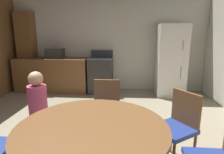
{
  "coord_description": "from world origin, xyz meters",
  "views": [
    {
      "loc": [
        0.56,
        -2.03,
        1.51
      ],
      "look_at": [
        0.28,
        1.19,
        0.78
      ],
      "focal_mm": 29.92,
      "sensor_mm": 36.0,
      "label": 1
    }
  ],
  "objects_px": {
    "oven_range": "(101,75)",
    "microwave": "(55,53)",
    "refrigerator": "(171,61)",
    "person_child": "(39,113)",
    "chair_northeast": "(178,124)",
    "chair_north": "(106,106)",
    "dining_table": "(93,141)"
  },
  "relations": [
    {
      "from": "chair_northeast",
      "to": "person_child",
      "type": "bearing_deg",
      "value": -34.85
    },
    {
      "from": "chair_northeast",
      "to": "refrigerator",
      "type": "bearing_deg",
      "value": -134.92
    },
    {
      "from": "chair_northeast",
      "to": "oven_range",
      "type": "bearing_deg",
      "value": -99.6
    },
    {
      "from": "dining_table",
      "to": "chair_north",
      "type": "relative_size",
      "value": 1.48
    },
    {
      "from": "microwave",
      "to": "refrigerator",
      "type": "bearing_deg",
      "value": -0.96
    },
    {
      "from": "oven_range",
      "to": "chair_north",
      "type": "height_order",
      "value": "oven_range"
    },
    {
      "from": "refrigerator",
      "to": "person_child",
      "type": "bearing_deg",
      "value": -128.33
    },
    {
      "from": "chair_northeast",
      "to": "person_child",
      "type": "xyz_separation_m",
      "value": [
        -1.67,
        -0.01,
        0.08
      ]
    },
    {
      "from": "refrigerator",
      "to": "microwave",
      "type": "xyz_separation_m",
      "value": [
        -2.99,
        0.05,
        0.15
      ]
    },
    {
      "from": "chair_north",
      "to": "person_child",
      "type": "xyz_separation_m",
      "value": [
        -0.77,
        -0.46,
        0.08
      ]
    },
    {
      "from": "refrigerator",
      "to": "chair_north",
      "type": "height_order",
      "value": "refrigerator"
    },
    {
      "from": "oven_range",
      "to": "person_child",
      "type": "relative_size",
      "value": 1.01
    },
    {
      "from": "dining_table",
      "to": "chair_north",
      "type": "height_order",
      "value": "chair_north"
    },
    {
      "from": "microwave",
      "to": "person_child",
      "type": "height_order",
      "value": "microwave"
    },
    {
      "from": "person_child",
      "to": "chair_northeast",
      "type": "bearing_deg",
      "value": 38.11
    },
    {
      "from": "oven_range",
      "to": "dining_table",
      "type": "height_order",
      "value": "oven_range"
    },
    {
      "from": "dining_table",
      "to": "chair_northeast",
      "type": "height_order",
      "value": "chair_northeast"
    },
    {
      "from": "oven_range",
      "to": "chair_northeast",
      "type": "relative_size",
      "value": 1.26
    },
    {
      "from": "microwave",
      "to": "chair_north",
      "type": "height_order",
      "value": "microwave"
    },
    {
      "from": "microwave",
      "to": "chair_northeast",
      "type": "height_order",
      "value": "microwave"
    },
    {
      "from": "oven_range",
      "to": "chair_northeast",
      "type": "bearing_deg",
      "value": -64.57
    },
    {
      "from": "chair_northeast",
      "to": "dining_table",
      "type": "bearing_deg",
      "value": -0.0
    },
    {
      "from": "oven_range",
      "to": "chair_north",
      "type": "distance_m",
      "value": 2.33
    },
    {
      "from": "refrigerator",
      "to": "microwave",
      "type": "distance_m",
      "value": 3.0
    },
    {
      "from": "oven_range",
      "to": "microwave",
      "type": "distance_m",
      "value": 1.34
    },
    {
      "from": "chair_north",
      "to": "person_child",
      "type": "distance_m",
      "value": 0.91
    },
    {
      "from": "microwave",
      "to": "dining_table",
      "type": "relative_size",
      "value": 0.34
    },
    {
      "from": "oven_range",
      "to": "refrigerator",
      "type": "xyz_separation_m",
      "value": [
        1.78,
        -0.05,
        0.41
      ]
    },
    {
      "from": "chair_north",
      "to": "person_child",
      "type": "height_order",
      "value": "person_child"
    },
    {
      "from": "dining_table",
      "to": "chair_northeast",
      "type": "xyz_separation_m",
      "value": [
        0.88,
        0.62,
        -0.11
      ]
    },
    {
      "from": "microwave",
      "to": "chair_north",
      "type": "distance_m",
      "value": 2.86
    },
    {
      "from": "microwave",
      "to": "person_child",
      "type": "distance_m",
      "value": 2.92
    }
  ]
}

